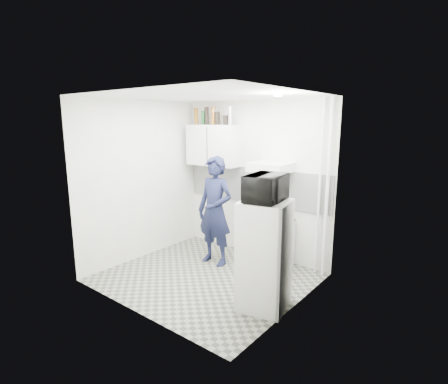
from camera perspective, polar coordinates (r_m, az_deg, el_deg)
The scene contains 24 objects.
floor at distance 5.32m, azimuth -2.87°, elevation -13.70°, with size 2.80×2.80×0.00m, color gray.
ceiling at distance 4.82m, azimuth -3.20°, elevation 15.48°, with size 2.80×2.80×0.00m, color white.
wall_back at distance 5.89m, azimuth 5.05°, elevation 2.04°, with size 2.80×2.80×0.00m, color white.
wall_left at distance 5.91m, azimuth -13.26°, elevation 1.82°, with size 2.60×2.60×0.00m, color white.
wall_right at distance 4.14m, azimuth 11.69°, elevation -2.23°, with size 2.60×2.60×0.00m, color white.
person at distance 5.54m, azimuth -1.47°, elevation -3.11°, with size 0.63×0.41×1.73m, color #151A36.
stove at distance 5.63m, azimuth 8.37°, elevation -8.33°, with size 0.46×0.46×0.73m, color white.
fridge at distance 4.31m, azimuth 6.61°, elevation -10.23°, with size 0.56×0.56×1.35m, color silver.
stove_top at distance 5.51m, azimuth 8.48°, elevation -4.60°, with size 0.44×0.44×0.03m, color black.
saucepan at distance 5.47m, azimuth 8.90°, elevation -4.01°, with size 0.18×0.18×0.10m, color silver.
microwave at distance 4.08m, azimuth 6.88°, elevation 0.67°, with size 0.38×0.57×0.31m, color black.
bottle_a at distance 6.39m, azimuth -4.57°, elevation 12.26°, with size 0.07×0.07×0.30m, color brown.
bottle_b at distance 6.27m, azimuth -3.44°, elevation 11.99°, with size 0.06×0.06×0.24m, color #144C1E.
bottle_c at distance 6.22m, azimuth -2.85°, elevation 12.32°, with size 0.07×0.07×0.30m, color black.
bottle_d at distance 6.12m, azimuth -1.78°, elevation 12.35°, with size 0.07×0.07×0.31m, color brown.
canister_a at distance 6.06m, azimuth -1.12°, elevation 11.94°, with size 0.09×0.09×0.22m, color black.
canister_b at distance 5.95m, azimuth 0.26°, elevation 11.66°, with size 0.08×0.08×0.16m, color black.
bottle_e at distance 5.89m, azimuth 1.00°, elevation 12.33°, with size 0.07×0.07×0.30m, color silver.
upper_cabinet at distance 6.13m, azimuth -1.69°, elevation 7.64°, with size 1.00×0.35×0.70m, color silver.
range_hood at distance 5.40m, azimuth 7.62°, elevation 4.02°, with size 0.60×0.50×0.14m, color white.
backsplash at distance 5.89m, azimuth 4.95°, elevation 1.07°, with size 2.74×0.03×0.60m, color white.
pipe_a at distance 5.22m, azimuth 16.53°, elevation 0.39°, with size 0.05×0.05×2.60m, color white.
pipe_b at distance 5.27m, azimuth 15.32°, elevation 0.55°, with size 0.04×0.04×2.60m, color white.
ceiling_spot_fixture at distance 4.40m, azimuth 8.80°, elevation 15.35°, with size 0.10×0.10×0.02m, color white.
Camera 1 is at (3.19, -3.60, 2.27)m, focal length 28.00 mm.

